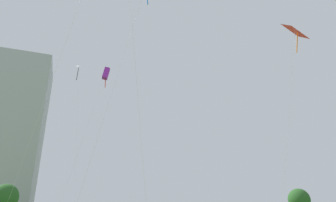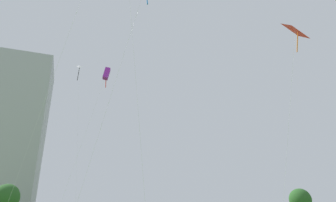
{
  "view_description": "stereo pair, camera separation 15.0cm",
  "coord_description": "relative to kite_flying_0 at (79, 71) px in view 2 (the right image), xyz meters",
  "views": [
    {
      "loc": [
        -1.63,
        -17.58,
        1.68
      ],
      "look_at": [
        2.87,
        10.23,
        12.96
      ],
      "focal_mm": 32.83,
      "sensor_mm": 36.0,
      "label": 1
    },
    {
      "loc": [
        -1.49,
        -17.6,
        1.68
      ],
      "look_at": [
        2.87,
        10.23,
        12.96
      ],
      "focal_mm": 32.83,
      "sensor_mm": 36.0,
      "label": 2
    }
  ],
  "objects": [
    {
      "name": "park_tree_0",
      "position": [
        39.67,
        -6.06,
        -24.52
      ],
      "size": [
        3.65,
        3.65,
        7.29
      ],
      "color": "brown",
      "rests_on": "ground"
    },
    {
      "name": "kite_flying_2",
      "position": [
        27.32,
        -30.51,
        -8.68
      ],
      "size": [
        3.8,
        5.94,
        22.52
      ],
      "color": "silver",
      "rests_on": "ground"
    },
    {
      "name": "kite_flying_0",
      "position": [
        0.0,
        0.0,
        0.0
      ],
      "size": [
        4.28,
        10.97,
        31.4
      ],
      "color": "silver",
      "rests_on": "ground"
    },
    {
      "name": "kite_flying_5",
      "position": [
        6.36,
        -14.76,
        -7.62
      ],
      "size": [
        5.19,
        3.53,
        23.38
      ],
      "color": "silver",
      "rests_on": "ground"
    },
    {
      "name": "distant_highrise_0",
      "position": [
        -33.22,
        61.19,
        0.97
      ],
      "size": [
        29.5,
        27.23,
        61.77
      ],
      "primitive_type": "cube",
      "rotation": [
        0.0,
        0.0,
        0.17
      ],
      "color": "#A8A8AD",
      "rests_on": "ground"
    },
    {
      "name": "park_tree_1",
      "position": [
        -7.45,
        -5.2,
        -24.63
      ],
      "size": [
        3.82,
        3.82,
        7.32
      ],
      "color": "brown",
      "rests_on": "ground"
    }
  ]
}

